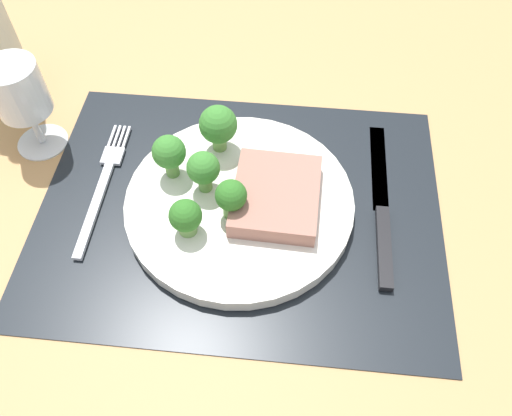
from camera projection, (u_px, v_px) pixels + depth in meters
ground_plane at (240, 216)px, 59.08cm from camera, size 140.00×110.00×3.00cm
placemat at (240, 208)px, 57.74cm from camera, size 44.61×34.07×0.30cm
plate at (240, 203)px, 56.96cm from camera, size 25.11×25.11×1.60cm
steak at (276, 197)px, 55.09cm from camera, size 9.43×10.98×2.12cm
broccoli_back_left at (186, 217)px, 51.85cm from camera, size 3.41×3.41×4.43cm
broccoli_near_fork at (169, 153)px, 55.59cm from camera, size 3.70×3.70×5.49cm
broccoli_near_steak at (203, 169)px, 54.60cm from camera, size 3.59×3.59×5.19cm
broccoli_front_edge at (218, 125)px, 57.74cm from camera, size 4.35×4.35×5.96cm
broccoli_center at (231, 197)px, 52.66cm from camera, size 3.31×3.31×5.01cm
fork at (103, 184)px, 59.16cm from camera, size 2.40×19.20×0.50cm
knife at (382, 213)px, 56.76cm from camera, size 1.80×23.00×0.80cm
wine_glass at (20, 95)px, 57.38cm from camera, size 6.08×6.08×11.68cm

